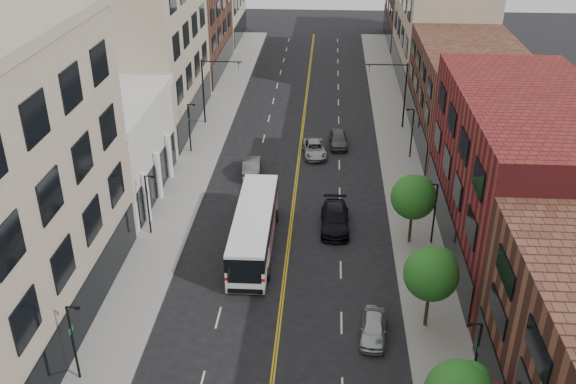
% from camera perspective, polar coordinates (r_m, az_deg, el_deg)
% --- Properties ---
extents(sidewalk_left, '(4.00, 110.00, 0.15)m').
position_cam_1_polar(sidewalk_left, '(61.27, -8.60, 1.65)').
color(sidewalk_left, gray).
rests_on(sidewalk_left, ground).
extents(sidewalk_right, '(4.00, 110.00, 0.15)m').
position_cam_1_polar(sidewalk_right, '(60.39, 10.30, 1.10)').
color(sidewalk_right, gray).
rests_on(sidewalk_right, ground).
extents(bldg_l_white, '(10.00, 14.00, 8.00)m').
position_cam_1_polar(bldg_l_white, '(58.09, -16.44, 3.56)').
color(bldg_l_white, silver).
rests_on(bldg_l_white, ground).
extents(bldg_l_far_a, '(10.00, 20.00, 18.00)m').
position_cam_1_polar(bldg_l_far_a, '(71.81, -12.62, 12.78)').
color(bldg_l_far_a, tan).
rests_on(bldg_l_far_a, ground).
extents(bldg_l_far_b, '(10.00, 20.00, 15.00)m').
position_cam_1_polar(bldg_l_far_b, '(91.01, -9.17, 15.15)').
color(bldg_l_far_b, '#552E22').
rests_on(bldg_l_far_b, ground).
extents(bldg_r_mid, '(10.00, 22.00, 12.00)m').
position_cam_1_polar(bldg_r_mid, '(49.57, 20.14, 1.30)').
color(bldg_r_mid, maroon).
rests_on(bldg_r_mid, ground).
extents(bldg_r_far_a, '(10.00, 20.00, 10.00)m').
position_cam_1_polar(bldg_r_far_a, '(68.83, 15.70, 8.30)').
color(bldg_r_far_a, '#552E22').
rests_on(bldg_r_far_a, ground).
extents(bldg_r_far_b, '(10.00, 22.00, 14.00)m').
position_cam_1_polar(bldg_r_far_b, '(88.18, 13.38, 14.04)').
color(bldg_r_far_b, tan).
rests_on(bldg_r_far_b, ground).
extents(bldg_r_far_c, '(10.00, 18.00, 11.00)m').
position_cam_1_polar(bldg_r_far_c, '(107.84, 11.73, 15.76)').
color(bldg_r_far_c, '#552E22').
rests_on(bldg_r_far_c, ground).
extents(tree_r_2, '(3.40, 3.40, 5.59)m').
position_cam_1_polar(tree_r_2, '(40.33, 12.73, -6.96)').
color(tree_r_2, black).
rests_on(tree_r_2, sidewalk_right).
extents(tree_r_3, '(3.40, 3.40, 5.59)m').
position_cam_1_polar(tree_r_3, '(48.83, 11.19, -0.32)').
color(tree_r_3, black).
rests_on(tree_r_3, sidewalk_right).
extents(lamp_l_1, '(0.81, 0.55, 5.05)m').
position_cam_1_polar(lamp_l_1, '(38.20, -18.54, -12.25)').
color(lamp_l_1, black).
rests_on(lamp_l_1, sidewalk_left).
extents(lamp_l_2, '(0.81, 0.55, 5.05)m').
position_cam_1_polar(lamp_l_2, '(50.72, -12.33, -0.81)').
color(lamp_l_2, black).
rests_on(lamp_l_2, sidewalk_left).
extents(lamp_l_3, '(0.81, 0.55, 5.05)m').
position_cam_1_polar(lamp_l_3, '(64.79, -8.74, 5.90)').
color(lamp_l_3, black).
rests_on(lamp_l_3, sidewalk_left).
extents(lamp_r_1, '(0.81, 0.55, 5.05)m').
position_cam_1_polar(lamp_r_1, '(36.62, 16.31, -13.85)').
color(lamp_r_1, black).
rests_on(lamp_r_1, sidewalk_right).
extents(lamp_r_2, '(0.81, 0.55, 5.05)m').
position_cam_1_polar(lamp_r_2, '(49.54, 12.87, -1.60)').
color(lamp_r_2, black).
rests_on(lamp_r_2, sidewalk_right).
extents(lamp_r_3, '(0.81, 0.55, 5.05)m').
position_cam_1_polar(lamp_r_3, '(63.87, 10.94, 5.40)').
color(lamp_r_3, black).
rests_on(lamp_r_3, sidewalk_right).
extents(signal_mast_left, '(4.49, 0.18, 7.20)m').
position_cam_1_polar(signal_mast_left, '(71.47, -7.00, 9.52)').
color(signal_mast_left, black).
rests_on(signal_mast_left, sidewalk_left).
extents(signal_mast_right, '(4.49, 0.18, 7.20)m').
position_cam_1_polar(signal_mast_right, '(70.69, 9.82, 9.12)').
color(signal_mast_right, black).
rests_on(signal_mast_right, sidewalk_right).
extents(city_bus, '(3.11, 12.52, 3.21)m').
position_cam_1_polar(city_bus, '(48.43, -3.04, -3.10)').
color(city_bus, white).
rests_on(city_bus, ground).
extents(car_parked_far, '(1.96, 4.09, 1.35)m').
position_cam_1_polar(car_parked_far, '(40.95, 7.61, -11.89)').
color(car_parked_far, '#AAADB2').
rests_on(car_parked_far, ground).
extents(car_lane_behind, '(2.04, 4.75, 1.52)m').
position_cam_1_polar(car_lane_behind, '(60.46, -3.27, 2.28)').
color(car_lane_behind, '#444449').
rests_on(car_lane_behind, ground).
extents(car_lane_a, '(2.32, 5.62, 1.63)m').
position_cam_1_polar(car_lane_a, '(51.65, 4.20, -2.38)').
color(car_lane_a, black).
rests_on(car_lane_a, ground).
extents(car_lane_b, '(2.81, 5.05, 1.33)m').
position_cam_1_polar(car_lane_b, '(64.41, 2.36, 3.86)').
color(car_lane_b, '#94969A').
rests_on(car_lane_b, ground).
extents(car_lane_c, '(2.06, 4.57, 1.52)m').
position_cam_1_polar(car_lane_c, '(66.65, 4.50, 4.73)').
color(car_lane_c, '#4A494E').
rests_on(car_lane_c, ground).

